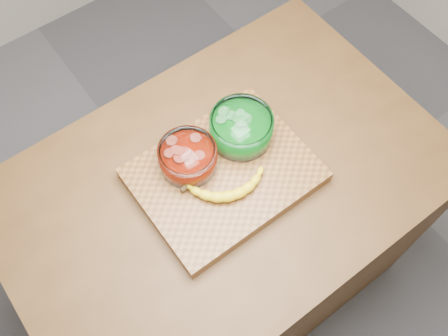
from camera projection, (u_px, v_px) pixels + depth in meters
ground at (224, 274)px, 2.13m from camera, size 3.50×3.50×0.00m
counter at (224, 237)px, 1.73m from camera, size 1.20×0.80×0.90m
cutting_board at (224, 175)px, 1.32m from camera, size 0.45×0.35×0.04m
bowl_red at (188, 157)px, 1.28m from camera, size 0.15×0.15×0.07m
bowl_green at (241, 128)px, 1.32m from camera, size 0.17×0.17×0.08m
banana at (226, 181)px, 1.27m from camera, size 0.23×0.15×0.03m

